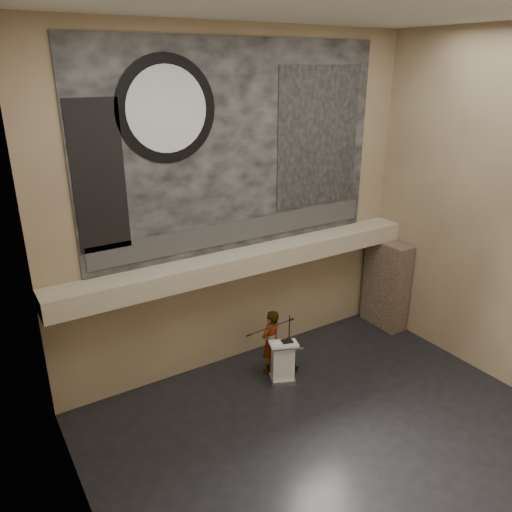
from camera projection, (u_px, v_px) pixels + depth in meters
floor at (334, 437)px, 10.88m from camera, size 10.00×10.00×0.00m
ceiling at (364, 3)px, 7.82m from camera, size 10.00×10.00×0.00m
wall_back at (239, 207)px, 12.51m from camera, size 10.00×0.02×8.50m
wall_left at (72, 325)px, 6.87m from camera, size 0.02×8.00×8.50m
wall_right at (506, 216)px, 11.82m from camera, size 0.02×8.00×8.50m
soffit at (248, 260)px, 12.66m from camera, size 10.00×0.80×0.50m
sprinkler_left at (192, 285)px, 11.93m from camera, size 0.04×0.04×0.06m
sprinkler_right at (308, 257)px, 13.66m from camera, size 0.04×0.04×0.06m
banner at (239, 149)px, 11.96m from camera, size 8.00×0.05×5.00m
banner_text_strip at (241, 231)px, 12.67m from camera, size 7.76×0.02×0.55m
banner_clock_rim at (167, 109)px, 10.68m from camera, size 2.30×0.02×2.30m
banner_clock_face at (167, 110)px, 10.67m from camera, size 1.84×0.02×1.84m
banner_building_print at (319, 138)px, 13.08m from camera, size 2.60×0.02×3.60m
banner_brick_print at (99, 178)px, 10.36m from camera, size 1.10×0.02×3.20m
stone_pier at (386, 284)px, 15.18m from camera, size 0.60×1.40×2.70m
lectern at (283, 361)px, 12.67m from camera, size 0.83×0.72×1.13m
binder at (287, 341)px, 12.49m from camera, size 0.32×0.28×0.04m
papers at (279, 344)px, 12.38m from camera, size 0.26×0.33×0.00m
speaker_person at (271, 342)px, 12.90m from camera, size 0.75×0.61×1.78m
mic_stand at (287, 362)px, 13.17m from camera, size 1.60×0.52×1.62m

